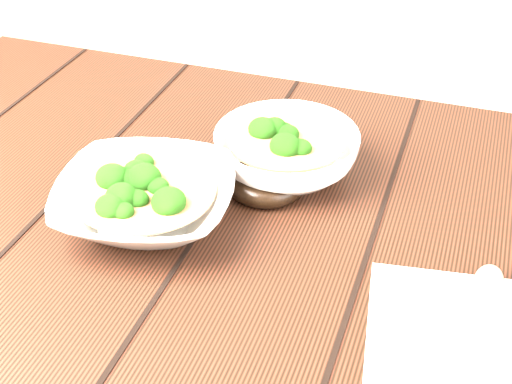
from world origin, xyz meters
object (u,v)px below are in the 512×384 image
(table, at_px, (225,294))
(soup_bowl_front, at_px, (146,199))
(trivet, at_px, (266,182))
(soup_bowl_back, at_px, (286,152))
(napkin, at_px, (488,346))

(table, bearing_deg, soup_bowl_front, -165.78)
(soup_bowl_front, distance_m, trivet, 0.16)
(trivet, bearing_deg, soup_bowl_back, 75.56)
(napkin, bearing_deg, soup_bowl_back, 131.15)
(table, relative_size, soup_bowl_back, 4.96)
(soup_bowl_back, bearing_deg, napkin, -40.54)
(table, relative_size, napkin, 5.06)
(trivet, height_order, napkin, trivet)
(soup_bowl_front, relative_size, soup_bowl_back, 1.06)
(table, xyz_separation_m, napkin, (0.32, -0.11, 0.13))
(table, height_order, soup_bowl_front, soup_bowl_front)
(soup_bowl_front, height_order, trivet, soup_bowl_front)
(napkin, bearing_deg, trivet, 138.44)
(table, height_order, soup_bowl_back, soup_bowl_back)
(table, relative_size, trivet, 11.55)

